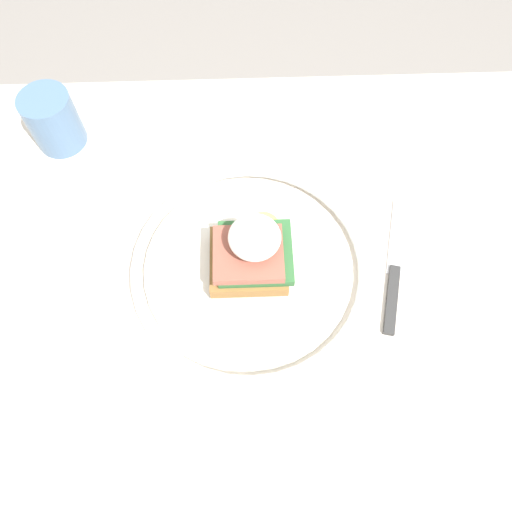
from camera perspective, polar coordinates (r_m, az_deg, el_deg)
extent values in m
plane|color=gray|center=(1.29, -0.16, -17.13)|extent=(6.00, 6.00, 0.00)
cube|color=beige|center=(0.59, -0.35, -5.58)|extent=(0.97, 0.69, 0.03)
cylinder|color=beige|center=(1.12, -23.00, 0.97)|extent=(0.06, 0.06, 0.71)
cylinder|color=beige|center=(1.13, 21.49, 2.32)|extent=(0.06, 0.06, 0.71)
cylinder|color=silver|center=(0.58, 0.00, -1.31)|extent=(0.24, 0.24, 0.01)
torus|color=white|center=(0.58, 0.00, -1.10)|extent=(0.27, 0.27, 0.01)
cube|color=olive|center=(0.57, 0.00, -0.51)|extent=(0.09, 0.08, 0.02)
cube|color=#2D6033|center=(0.55, 0.31, 0.36)|extent=(0.08, 0.08, 0.01)
cube|color=brown|center=(0.54, -0.08, 0.26)|extent=(0.08, 0.07, 0.01)
ellipsoid|color=white|center=(0.52, 0.24, 2.17)|extent=(0.06, 0.06, 0.03)
cylinder|color=#E5C656|center=(0.59, 1.20, 3.46)|extent=(0.04, 0.04, 0.00)
cube|color=silver|center=(0.60, -16.88, -3.44)|extent=(0.01, 0.11, 0.00)
cube|color=silver|center=(0.63, -15.98, 2.54)|extent=(0.02, 0.04, 0.00)
cube|color=#2D2D2D|center=(0.59, 15.61, -4.80)|extent=(0.03, 0.08, 0.01)
cube|color=silver|center=(0.63, 16.18, 2.12)|extent=(0.04, 0.10, 0.00)
cylinder|color=slate|center=(0.71, -21.88, 14.19)|extent=(0.06, 0.06, 0.08)
cylinder|color=#472819|center=(0.68, -22.90, 16.07)|extent=(0.06, 0.06, 0.00)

